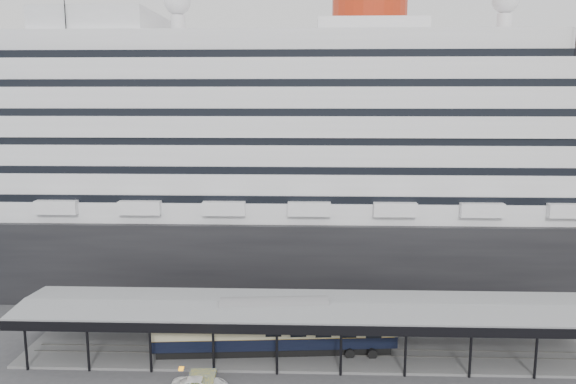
# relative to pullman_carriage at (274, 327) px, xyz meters

# --- Properties ---
(ground) EXTENTS (200.00, 200.00, 0.00)m
(ground) POSITION_rel_pullman_carriage_xyz_m (3.36, -5.00, -2.81)
(ground) COLOR #3D3D3F
(ground) RESTS_ON ground
(cruise_ship) EXTENTS (130.00, 30.00, 43.90)m
(cruise_ship) POSITION_rel_pullman_carriage_xyz_m (3.41, 27.00, 15.54)
(cruise_ship) COLOR black
(cruise_ship) RESTS_ON ground
(platform_canopy) EXTENTS (56.00, 9.18, 5.30)m
(platform_canopy) POSITION_rel_pullman_carriage_xyz_m (3.36, -0.00, -0.45)
(platform_canopy) COLOR slate
(platform_canopy) RESTS_ON ground
(pullman_carriage) EXTENTS (23.86, 4.97, 23.26)m
(pullman_carriage) POSITION_rel_pullman_carriage_xyz_m (0.00, 0.00, 0.00)
(pullman_carriage) COLOR black
(pullman_carriage) RESTS_ON ground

